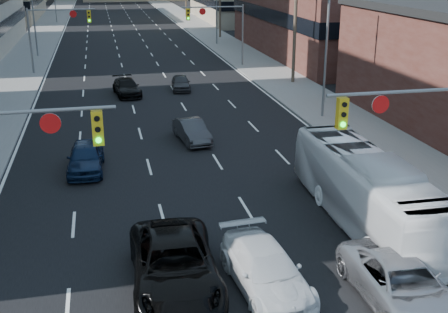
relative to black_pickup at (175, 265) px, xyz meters
The scene contains 19 objects.
road_surface 123.48m from the black_pickup, 89.07° to the left, with size 18.00×300.00×0.02m, color black.
sidewalk_left 123.83m from the black_pickup, 94.40° to the left, with size 5.00×300.00×0.15m, color slate.
sidewalk_right 124.20m from the black_pickup, 83.76° to the left, with size 5.00×300.00×0.15m, color slate.
storefront_right_mid 50.78m from the black_pickup, 59.11° to the left, with size 20.00×30.00×9.00m, color #472119.
signal_near_right 10.19m from the black_pickup, ahead, with size 6.59×0.33×6.00m.
signal_far_left 39.03m from the black_pickup, 98.40° to the left, with size 6.09×0.33×6.00m.
signal_far_right 39.81m from the black_pickup, 75.87° to the left, with size 6.09×0.33×6.00m.
utility_pole_block 33.08m from the black_pickup, 64.27° to the left, with size 2.20×0.28×11.00m.
streetlight_left_mid 49.36m from the black_pickup, 99.76° to the left, with size 2.03×0.22×9.00m.
streetlight_right_near 22.61m from the black_pickup, 56.25° to the left, with size 2.03×0.22×9.00m.
streetlight_right_far 55.03m from the black_pickup, 77.00° to the left, with size 2.03×0.22×9.00m.
black_pickup is the anchor object (origin of this frame).
white_van 2.94m from the black_pickup, 14.12° to the right, with size 2.00×4.92×1.43m, color silver.
silver_suv 7.12m from the black_pickup, 20.20° to the right, with size 2.43×5.26×1.46m, color #A3A3A7.
transit_bus 8.70m from the black_pickup, 20.50° to the left, with size 2.47×10.56×2.94m, color white.
sedan_blue 11.97m from the black_pickup, 104.23° to the left, with size 1.72×4.29×1.46m, color #0D1C36.
sedan_grey_center 15.56m from the black_pickup, 78.64° to the left, with size 1.37×3.92×1.29m, color #2F2F31.
sedan_black_far 28.04m from the black_pickup, 90.00° to the left, with size 1.80×4.42×1.28m, color black.
sedan_grey_right 29.34m from the black_pickup, 81.34° to the left, with size 1.44×3.57×1.22m, color #2D2D2F.
Camera 1 is at (-3.86, -9.31, 10.16)m, focal length 45.00 mm.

